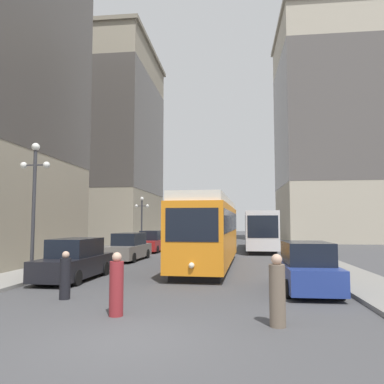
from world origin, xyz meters
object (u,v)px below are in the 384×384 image
parked_car_left_near (75,260)px  pedestrian_crossing_far (65,277)px  pedestrian_crossing_near (277,293)px  lamp_post_left_near (34,189)px  parked_car_right_far (307,269)px  streetcar (209,230)px  parked_car_left_far (152,242)px  lamp_post_left_far (142,214)px  pedestrian_on_sidewalk (116,286)px  parked_car_left_mid (129,248)px  transit_bus (259,229)px

parked_car_left_near → pedestrian_crossing_far: (1.48, -4.06, -0.11)m
pedestrian_crossing_near → lamp_post_left_near: size_ratio=0.29×
parked_car_right_far → pedestrian_crossing_near: bearing=71.1°
parked_car_left_near → pedestrian_crossing_near: bearing=-36.9°
streetcar → pedestrian_crossing_near: bearing=-75.8°
parked_car_right_far → parked_car_left_far: 19.89m
lamp_post_left_far → pedestrian_crossing_far: bearing=-81.8°
parked_car_left_near → pedestrian_on_sidewalk: size_ratio=2.83×
lamp_post_left_near → pedestrian_crossing_far: bearing=-48.6°
parked_car_right_far → pedestrian_crossing_far: bearing=14.9°
lamp_post_left_far → streetcar: bearing=-61.6°
pedestrian_crossing_near → pedestrian_on_sidewalk: 4.30m
pedestrian_on_sidewalk → pedestrian_crossing_far: bearing=72.6°
parked_car_left_near → pedestrian_crossing_near: parked_car_left_near is taller
streetcar → pedestrian_on_sidewalk: streetcar is taller
lamp_post_left_far → parked_car_right_far: bearing=-61.3°
parked_car_left_mid → parked_car_left_far: same height
parked_car_left_far → lamp_post_left_near: lamp_post_left_near is taller
parked_car_left_mid → parked_car_left_far: (-0.00, 7.01, -0.00)m
transit_bus → parked_car_left_mid: (-9.38, -10.38, -1.10)m
parked_car_left_far → lamp_post_left_near: size_ratio=0.74×
pedestrian_on_sidewalk → parked_car_left_mid: bearing=36.7°
pedestrian_crossing_near → pedestrian_crossing_far: (-6.66, 2.51, -0.08)m
parked_car_left_mid → pedestrian_crossing_far: bearing=-80.3°
parked_car_left_near → pedestrian_crossing_far: size_ratio=3.08×
streetcar → lamp_post_left_near: size_ratio=2.16×
parked_car_left_far → lamp_post_left_far: size_ratio=0.92×
pedestrian_crossing_near → pedestrian_on_sidewalk: (-4.27, 0.56, -0.02)m
streetcar → parked_car_left_near: streetcar is taller
transit_bus → pedestrian_crossing_near: size_ratio=7.21×
streetcar → parked_car_left_far: (-5.64, 10.03, -1.26)m
pedestrian_crossing_near → lamp_post_left_far: (-10.04, 26.05, 2.57)m
parked_car_right_far → pedestrian_on_sidewalk: bearing=35.3°
transit_bus → parked_car_left_mid: bearing=-130.7°
parked_car_left_far → parked_car_left_near: bearing=-86.8°
pedestrian_on_sidewalk → pedestrian_crossing_near: bearing=-75.7°
transit_bus → lamp_post_left_far: bearing=178.5°
parked_car_right_far → pedestrian_crossing_far: 8.57m
streetcar → pedestrian_crossing_near: size_ratio=7.37×
transit_bus → parked_car_left_near: bearing=-115.0°
lamp_post_left_far → transit_bus: bearing=-2.8°
pedestrian_crossing_near → parked_car_left_near: bearing=164.7°
parked_car_left_near → parked_car_right_far: 9.90m
parked_car_left_mid → lamp_post_left_far: 11.39m
transit_bus → pedestrian_on_sidewalk: (-5.50, -24.93, -1.14)m
parked_car_left_far → transit_bus: bearing=23.0°
parked_car_left_mid → pedestrian_crossing_far: size_ratio=3.19×
parked_car_left_near → parked_car_right_far: size_ratio=1.14×
lamp_post_left_near → streetcar: bearing=37.3°
pedestrian_crossing_near → lamp_post_left_far: lamp_post_left_far is taller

